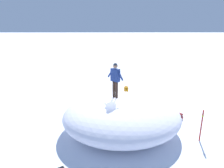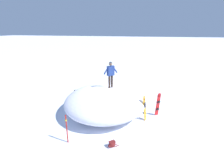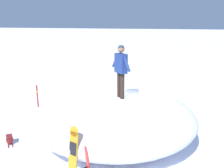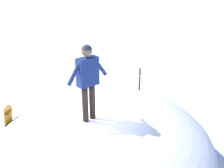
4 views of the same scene
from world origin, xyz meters
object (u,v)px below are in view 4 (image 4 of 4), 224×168
snowboarder_standing (88,76)px  backpack_near (79,103)px  snowboard_primary_upright (9,130)px  trail_marker_pole (139,87)px

snowboarder_standing → backpack_near: size_ratio=3.41×
snowboard_primary_upright → snowboarder_standing: bearing=-107.5°
snowboarder_standing → snowboard_primary_upright: bearing=72.5°
trail_marker_pole → snowboarder_standing: bearing=162.7°
backpack_near → trail_marker_pole: 2.40m
snowboard_primary_upright → trail_marker_pole: 4.92m
backpack_near → trail_marker_pole: trail_marker_pole is taller
snowboard_primary_upright → backpack_near: 3.45m
snowboarder_standing → snowboard_primary_upright: size_ratio=1.10×
snowboard_primary_upright → backpack_near: bearing=-23.9°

